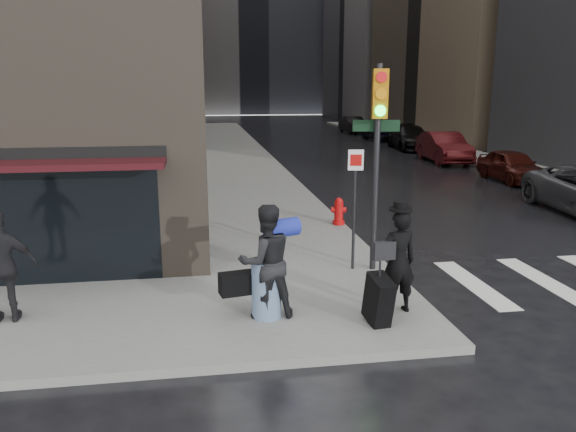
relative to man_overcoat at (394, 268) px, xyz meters
The scene contains 16 objects.
ground 1.63m from the man_overcoat, 152.63° to the left, with size 140.00×140.00×0.00m, color black.
sidewalk_left 27.63m from the man_overcoat, 92.36° to the left, with size 4.00×50.00×0.15m, color slate.
sidewalk_right 30.25m from the man_overcoat, 65.86° to the left, with size 3.00×50.00×0.15m, color slate.
bldg_left_far 65.27m from the man_overcoat, 102.73° to the left, with size 22.00×20.00×26.00m, color brown.
bldg_right_far 64.67m from the man_overcoat, 67.00° to the left, with size 22.00×20.00×25.00m, color slate.
bldg_distant 80.15m from the man_overcoat, 86.46° to the left, with size 40.00×12.00×32.00m, color slate.
man_overcoat is the anchor object (origin of this frame).
man_jeans 2.24m from the man_overcoat, behind, with size 1.47×0.94×2.01m.
man_greycoat 6.68m from the man_overcoat, behind, with size 1.19×0.60×1.96m.
traffic_light 3.12m from the man_overcoat, 81.43° to the left, with size 1.08×0.57×4.39m.
fire_hydrant 6.61m from the man_overcoat, 84.21° to the left, with size 0.46×0.35×0.80m.
parked_car_1 16.94m from the man_overcoat, 53.13° to the left, with size 1.63×4.06×1.38m, color #3B110B.
parked_car_2 22.32m from the man_overcoat, 63.61° to the left, with size 1.73×4.96×1.63m, color #450D0F.
parked_car_3 28.43m from the man_overcoat, 68.41° to the left, with size 2.18×5.35×1.55m, color black.
parked_car_4 34.50m from the man_overcoat, 72.37° to the left, with size 1.74×4.32×1.47m, color black.
parked_car_5 40.61m from the man_overcoat, 75.48° to the left, with size 1.53×4.38×1.44m, color black.
Camera 1 is at (-2.15, -9.49, 4.10)m, focal length 35.00 mm.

